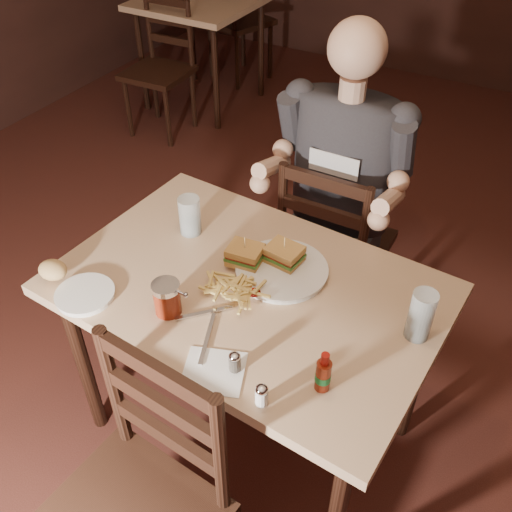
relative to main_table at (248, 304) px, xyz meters
The scene contains 23 objects.
room_shell 0.78m from the main_table, 46.51° to the left, with size 7.00×7.00×7.00m.
main_table is the anchor object (origin of this frame).
bg_table 2.95m from the main_table, 126.45° to the left, with size 0.81×0.81×0.77m.
chair_far 0.73m from the main_table, 87.70° to the left, with size 0.41×0.45×0.90m, color black, non-canonical shape.
bg_chair_far 3.42m from the main_table, 120.95° to the left, with size 0.43×0.47×0.93m, color black, non-canonical shape.
bg_chair_near 2.54m from the main_table, 133.87° to the left, with size 0.40×0.44×0.87m, color black, non-canonical shape.
diner 0.69m from the main_table, 87.54° to the left, with size 0.53×0.42×0.93m, color #2B2B30, non-canonical shape.
dinner_plate 0.15m from the main_table, 56.60° to the left, with size 0.28×0.28×0.02m, color white.
sandwich_left 0.17m from the main_table, 125.76° to the left, with size 0.11×0.09×0.10m, color tan, non-canonical shape.
sandwich_right 0.21m from the main_table, 67.35° to the left, with size 0.11×0.09×0.10m, color tan, non-canonical shape.
fries_pile 0.14m from the main_table, 102.47° to the right, with size 0.24×0.17×0.04m, color #DFBF65, non-canonical shape.
ketchup_dollop 0.12m from the main_table, 42.85° to the right, with size 0.04×0.04×0.01m, color maroon.
glass_left 0.37m from the main_table, 155.86° to the left, with size 0.07×0.07×0.14m, color silver.
glass_right 0.54m from the main_table, ahead, with size 0.07×0.07×0.16m, color silver.
hot_sauce 0.46m from the main_table, 34.10° to the right, with size 0.04×0.04×0.13m, color maroon, non-canonical shape.
salt_shaker 0.45m from the main_table, 55.74° to the right, with size 0.03×0.03×0.06m, color white, non-canonical shape.
pepper_shaker 0.35m from the main_table, 66.28° to the right, with size 0.03×0.03×0.06m, color #38332D, non-canonical shape.
syrup_dispenser 0.29m from the main_table, 125.01° to the right, with size 0.08×0.08×0.11m, color maroon, non-canonical shape.
napkin 0.36m from the main_table, 75.44° to the right, with size 0.16×0.15×0.00m, color white.
knife 0.26m from the main_table, 87.52° to the right, with size 0.01×0.19×0.00m, color silver.
fork 0.20m from the main_table, 106.30° to the right, with size 0.01×0.17×0.01m, color silver.
side_plate 0.50m from the main_table, 144.55° to the right, with size 0.17×0.17×0.01m, color white.
bread_roll 0.62m from the main_table, 153.04° to the right, with size 0.09×0.08×0.06m, color tan.
Camera 1 is at (0.44, -1.33, 1.98)m, focal length 40.00 mm.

